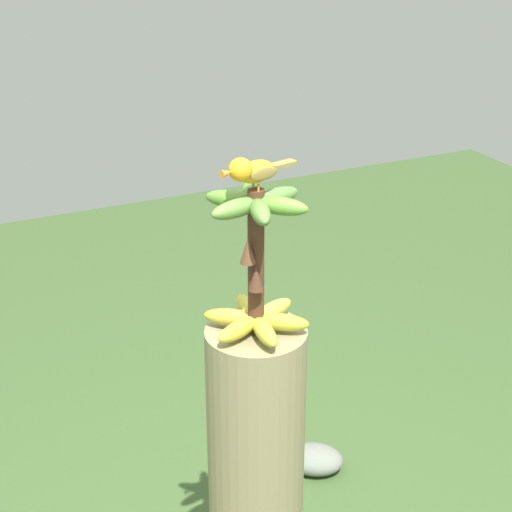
% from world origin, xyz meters
% --- Properties ---
extents(banana_bunch, '(0.26, 0.25, 0.36)m').
position_xyz_m(banana_bunch, '(0.00, -0.00, 1.37)').
color(banana_bunch, '#4C2D1E').
rests_on(banana_bunch, banana_tree).
extents(perched_bird, '(0.07, 0.20, 0.08)m').
position_xyz_m(perched_bird, '(0.00, -0.01, 1.60)').
color(perched_bird, '#C68933').
rests_on(perched_bird, banana_bunch).
extents(garden_rock, '(0.27, 0.29, 0.11)m').
position_xyz_m(garden_rock, '(-0.77, 0.62, 0.05)').
color(garden_rock, slate).
rests_on(garden_rock, ground).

